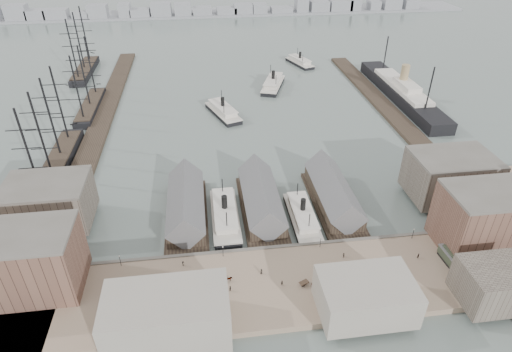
{
  "coord_description": "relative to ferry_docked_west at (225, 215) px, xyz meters",
  "views": [
    {
      "loc": [
        -18.0,
        -103.11,
        91.79
      ],
      "look_at": [
        0.0,
        30.0,
        6.0
      ],
      "focal_mm": 30.0,
      "sensor_mm": 36.0,
      "label": 1
    }
  ],
  "objects": [
    {
      "name": "pedestrian_5",
      "position": [
        13.4,
        -33.43,
        0.34
      ],
      "size": [
        0.65,
        0.5,
        1.7
      ],
      "primitive_type": "imported",
      "rotation": [
        0.0,
        0.0,
        3.07
      ],
      "color": "black",
      "rests_on": "quay"
    },
    {
      "name": "ferry_docked_east",
      "position": [
        26.0,
        -3.86,
        -0.24
      ],
      "size": [
        8.16,
        27.19,
        9.71
      ],
      "color": "black",
      "rests_on": "ground"
    },
    {
      "name": "tram",
      "position": [
        63.84,
        -31.57,
        1.27
      ],
      "size": [
        2.99,
        9.92,
        3.49
      ],
      "rotation": [
        0.0,
        0.0,
        0.05
      ],
      "color": "black",
      "rests_on": "quay"
    },
    {
      "name": "ferry_docked_west",
      "position": [
        0.0,
        0.0,
        0.0
      ],
      "size": [
        9.02,
        30.05,
        10.73
      ],
      "color": "black",
      "rests_on": "ground"
    },
    {
      "name": "street_bldg_west",
      "position": [
        -17.0,
        -44.61,
        5.48
      ],
      "size": [
        30.0,
        16.0,
        12.0
      ],
      "primitive_type": "cube",
      "color": "gray",
      "rests_on": "quay"
    },
    {
      "name": "ferry_shed_west",
      "position": [
        -13.0,
        4.27,
        2.12
      ],
      "size": [
        14.0,
        42.0,
        12.6
      ],
      "color": "#2D231C",
      "rests_on": "ground"
    },
    {
      "name": "lamp_post_near_e",
      "position": [
        28.0,
        -19.61,
        2.2
      ],
      "size": [
        0.44,
        0.44,
        3.92
      ],
      "color": "black",
      "rests_on": "quay"
    },
    {
      "name": "west_wharf",
      "position": [
        -55.0,
        87.39,
        -1.72
      ],
      "size": [
        10.0,
        220.0,
        1.6
      ],
      "primitive_type": "cube",
      "color": "#2D231C",
      "rests_on": "ground"
    },
    {
      "name": "pedestrian_2",
      "position": [
        -13.91,
        -22.09,
        0.3
      ],
      "size": [
        0.98,
        1.21,
        1.63
      ],
      "primitive_type": "imported",
      "rotation": [
        0.0,
        0.0,
        1.98
      ],
      "color": "black",
      "rests_on": "quay"
    },
    {
      "name": "sailing_ship_mid",
      "position": [
        -63.05,
        102.33,
        -0.09
      ],
      "size": [
        8.24,
        47.62,
        33.88
      ],
      "color": "black",
      "rests_on": "ground"
    },
    {
      "name": "sailing_ship_near",
      "position": [
        -65.25,
        42.34,
        0.15
      ],
      "size": [
        8.82,
        60.79,
        36.28
      ],
      "color": "black",
      "rests_on": "ground"
    },
    {
      "name": "horse_cart_center",
      "position": [
        -1.89,
        -29.97,
        0.31
      ],
      "size": [
        4.96,
        1.75,
        1.64
      ],
      "rotation": [
        0.0,
        0.0,
        1.67
      ],
      "color": "black",
      "rests_on": "quay"
    },
    {
      "name": "pedestrian_8",
      "position": [
        55.9,
        -28.21,
        0.32
      ],
      "size": [
        1.06,
        0.84,
        1.68
      ],
      "primitive_type": "imported",
      "rotation": [
        0.0,
        0.0,
        3.65
      ],
      "color": "black",
      "rests_on": "quay"
    },
    {
      "name": "ocean_steamer",
      "position": [
        105.0,
        96.01,
        1.55
      ],
      "size": [
        12.93,
        94.47,
        18.89
      ],
      "color": "black",
      "rests_on": "ground"
    },
    {
      "name": "pedestrian_6",
      "position": [
        33.79,
        -24.87,
        0.28
      ],
      "size": [
        0.98,
        0.96,
        1.6
      ],
      "primitive_type": "imported",
      "rotation": [
        0.0,
        0.0,
        3.86
      ],
      "color": "black",
      "rests_on": "quay"
    },
    {
      "name": "quay",
      "position": [
        13.0,
        -32.61,
        -1.52
      ],
      "size": [
        180.0,
        30.0,
        2.0
      ],
      "primitive_type": "cube",
      "color": "#8B735E",
      "rests_on": "ground"
    },
    {
      "name": "pedestrian_0",
      "position": [
        -34.65,
        -28.24,
        0.33
      ],
      "size": [
        0.58,
        0.7,
        1.69
      ],
      "primitive_type": "imported",
      "rotation": [
        0.0,
        0.0,
        1.35
      ],
      "color": "black",
      "rests_on": "quay"
    },
    {
      "name": "warehouse_east_back",
      "position": [
        81.0,
        2.39,
        6.98
      ],
      "size": [
        28.0,
        20.0,
        15.0
      ],
      "primitive_type": "cube",
      "color": "#60564C",
      "rests_on": "east_land"
    },
    {
      "name": "ferry_shed_center",
      "position": [
        13.0,
        4.27,
        2.12
      ],
      "size": [
        14.0,
        42.0,
        12.6
      ],
      "color": "#2D231C",
      "rests_on": "ground"
    },
    {
      "name": "horse_cart_right",
      "position": [
        21.26,
        -35.0,
        0.29
      ],
      "size": [
        4.8,
        3.28,
        1.59
      ],
      "rotation": [
        0.0,
        0.0,
        1.99
      ],
      "color": "black",
      "rests_on": "quay"
    },
    {
      "name": "warehouse_west_back",
      "position": [
        -57.0,
        5.39,
        6.48
      ],
      "size": [
        26.0,
        20.0,
        14.0
      ],
      "primitive_type": "cube",
      "color": "#60564C",
      "rests_on": "west_land"
    },
    {
      "name": "ferry_open_mid",
      "position": [
        37.18,
        121.46,
        0.03
      ],
      "size": [
        19.03,
        31.73,
        10.87
      ],
      "rotation": [
        0.0,
        0.0,
        -0.35
      ],
      "color": "black",
      "rests_on": "ground"
    },
    {
      "name": "pedestrian_1",
      "position": [
        -33.95,
        -32.61,
        0.27
      ],
      "size": [
        0.93,
        0.97,
        1.57
      ],
      "primitive_type": "imported",
      "rotation": [
        0.0,
        0.0,
        4.1
      ],
      "color": "black",
      "rests_on": "quay"
    },
    {
      "name": "ferry_open_near",
      "position": [
        5.34,
        86.46,
        -0.1
      ],
      "size": [
        17.95,
        30.08,
        10.3
      ],
      "rotation": [
        0.0,
        0.0,
        0.35
      ],
      "color": "black",
      "rests_on": "ground"
    },
    {
      "name": "east_wharf",
      "position": [
        91.0,
        77.39,
        -1.72
      ],
      "size": [
        10.0,
        180.0,
        1.6
      ],
      "primitive_type": "cube",
      "color": "#2D231C",
      "rests_on": "ground"
    },
    {
      "name": "lamp_post_far_w",
      "position": [
        -32.0,
        -19.61,
        2.2
      ],
      "size": [
        0.44,
        0.44,
        3.92
      ],
      "color": "black",
      "rests_on": "quay"
    },
    {
      "name": "ground",
      "position": [
        13.0,
        -12.61,
        -2.52
      ],
      "size": [
        900.0,
        900.0,
        0.0
      ],
      "primitive_type": "plane",
      "color": "#596761",
      "rests_on": "ground"
    },
    {
      "name": "seawall",
      "position": [
        13.0,
        -17.81,
        -1.37
      ],
      "size": [
        180.0,
        1.2,
        2.3
      ],
      "primitive_type": "cube",
      "color": "#59544C",
      "rests_on": "ground"
    },
    {
      "name": "lamp_post_far_e",
      "position": [
        58.0,
        -19.61,
        2.2
      ],
      "size": [
        0.44,
        0.44,
        3.92
      ],
      "color": "black",
      "rests_on": "quay"
    },
    {
      "name": "street_bldg_east",
      "position": [
        68.0,
        -45.61,
        4.98
      ],
      "size": [
        18.0,
        14.0,
        11.0
      ],
      "primitive_type": "cube",
      "color": "#60564C",
      "rests_on": "quay"
    },
    {
      "name": "pedestrian_4",
      "position": [
        8.38,
        -28.31,
        0.35
      ],
      "size": [
        0.98,
        0.98,
        1.73
      ],
      "primitive_type": "imported",
      "rotation": [
        0.0,
        0.0,
        0.79
      ],
      "color": "black",
      "rests_on": "quay"
    },
    {
      "name": "far_shore",
      "position": [
        10.93,
        321.53,
        1.39
      ],
      "size": [
        500.0,
        40.0,
        15.72
      ],
      "color": "gray",
      "rests_on": "ground"
    },
    {
      "name": "ferry_open_far",
      "position": [
        62.12,
        161.11,
        -0.38
      ],
      "size": [
        15.7,
        26.65,
        9.13
      ],
      "rotation": [
        0.0,
        0.0,
        0.34
      ],
      "color": "black",
      "rests_on": "ground"
    },
    {
      "name": "horse_cart_left",
      "position": [
        -17.79,
        -29.87,
        0.3
      ],
      "size": [
        4.64,
        1.52,
        1.61
      ],
      "rotation": [
        0.0,
        0.0,
        1.56
      ],
      "color": "black",
      "rests_on": "quay"
    },
    {
      "name": "warehouse_west_front",
      "position": [
        -57.0,
        -24.61,
        8.48
      ],
      "size": [
        32.0,
        18.0,
        18.0
      ],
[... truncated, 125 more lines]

